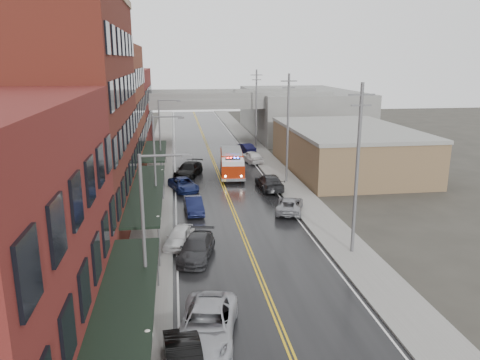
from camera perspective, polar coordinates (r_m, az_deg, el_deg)
road at (r=46.92m, az=-1.48°, el=-2.14°), size 11.00×160.00×0.02m
sidewalk_left at (r=46.68m, az=-10.42°, el=-2.39°), size 3.00×160.00×0.15m
sidewalk_right at (r=48.24m, az=7.17°, el=-1.71°), size 3.00×160.00×0.15m
curb_left at (r=46.63m, az=-8.40°, el=-2.32°), size 0.30×160.00×0.15m
curb_right at (r=47.84m, az=5.26°, el=-1.79°), size 0.30×160.00×0.15m
brick_building_b at (r=38.82m, az=-20.36°, el=7.03°), size 9.00×20.00×18.00m
brick_building_c at (r=56.10m, az=-16.56°, el=7.82°), size 9.00×15.00×15.00m
brick_building_far at (r=73.51m, az=-14.55°, el=8.23°), size 9.00×20.00×12.00m
tan_building at (r=59.60m, az=12.87°, el=3.55°), size 14.00×22.00×5.00m
right_far_block at (r=88.26m, az=7.27°, el=8.24°), size 18.00×30.00×8.00m
awning_0 at (r=21.54m, az=-13.94°, el=-15.02°), size 2.60×16.00×3.09m
awning_1 at (r=39.17m, az=-11.27°, el=-1.27°), size 2.60×18.00×3.09m
awning_2 at (r=56.20m, az=-10.36°, el=3.54°), size 2.60×13.00×3.09m
globe_lamp_0 at (r=20.09m, az=-11.12°, el=-19.47°), size 0.44×0.44×3.12m
globe_lamp_1 at (r=32.65m, az=-9.92°, el=-5.66°), size 0.44×0.44×3.12m
globe_lamp_2 at (r=46.05m, az=-9.43°, el=0.31°), size 0.44×0.44×3.12m
street_lamp_0 at (r=24.17m, az=-11.11°, el=-5.77°), size 2.64×0.22×9.00m
street_lamp_1 at (r=39.57m, az=-9.99°, el=2.23°), size 2.64×0.22×9.00m
street_lamp_2 at (r=55.31m, az=-9.50°, el=5.71°), size 2.64×0.22×9.00m
utility_pole_0 at (r=32.88m, az=14.10°, el=1.51°), size 1.80×0.24×12.00m
utility_pole_1 at (r=51.65m, az=5.85°, el=6.48°), size 1.80×0.24×12.00m
utility_pole_2 at (r=71.10m, az=1.99°, el=8.73°), size 1.80×0.24×12.00m
overpass at (r=77.20m, az=-4.25°, el=8.92°), size 40.00×10.00×7.50m
fire_truck at (r=55.23m, az=-1.00°, el=2.13°), size 3.83×8.37×2.99m
parked_car_left_2 at (r=24.08m, az=-4.03°, el=-17.15°), size 3.81×6.35×1.65m
parked_car_left_3 at (r=32.94m, az=-5.32°, el=-8.25°), size 3.24×5.49×1.49m
parked_car_left_4 at (r=35.21m, az=-7.42°, el=-6.85°), size 2.72×4.41×1.40m
parked_car_left_5 at (r=42.30m, az=-5.66°, el=-3.09°), size 1.80×4.44×1.43m
parked_car_left_6 at (r=49.55m, az=-6.91°, el=-0.54°), size 3.57×5.33×1.36m
parked_car_left_7 at (r=55.34m, az=-6.28°, el=1.24°), size 4.08×6.18×1.66m
parked_car_right_0 at (r=42.56m, az=6.06°, el=-3.04°), size 3.64×5.34×1.36m
parked_car_right_1 at (r=49.75m, az=3.62°, el=-0.24°), size 2.44×5.66×1.62m
parked_car_right_2 at (r=62.65m, az=1.41°, el=2.86°), size 3.04×5.10×1.63m
parked_car_right_3 at (r=68.80m, az=0.55°, el=3.88°), size 2.99×4.94×1.54m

